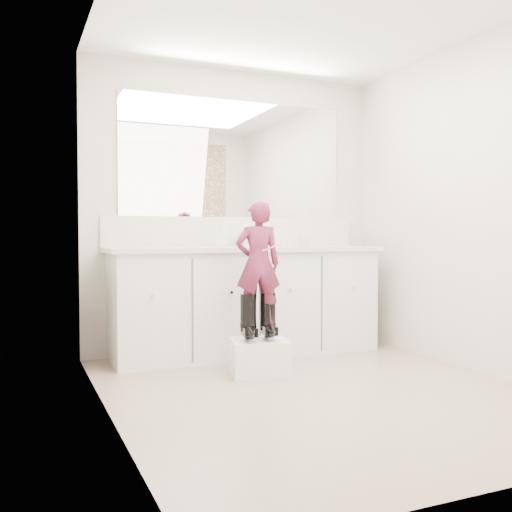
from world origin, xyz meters
name	(u,v)px	position (x,y,z in m)	size (l,w,h in m)	color
floor	(320,391)	(0.00, 0.00, 0.00)	(3.00, 3.00, 0.00)	#91755F
ceiling	(322,5)	(0.00, 0.00, 2.40)	(3.00, 3.00, 0.00)	white
wall_back	(235,210)	(0.00, 1.50, 1.20)	(2.60, 2.60, 0.00)	beige
wall_left	(108,194)	(-1.30, 0.00, 1.20)	(3.00, 3.00, 0.00)	beige
wall_right	(480,205)	(1.30, 0.00, 1.20)	(3.00, 3.00, 0.00)	beige
vanity_cabinet	(247,303)	(0.00, 1.23, 0.42)	(2.20, 0.55, 0.85)	silver
countertop	(248,249)	(0.00, 1.21, 0.87)	(2.28, 0.58, 0.04)	beige
backsplash	(235,232)	(0.00, 1.49, 1.02)	(2.28, 0.03, 0.25)	beige
mirror	(235,159)	(0.00, 1.49, 1.64)	(2.00, 0.02, 1.00)	white
faucet	(240,240)	(0.00, 1.38, 0.94)	(0.08, 0.08, 0.10)	silver
cup	(304,241)	(0.55, 1.24, 0.94)	(0.10, 0.10, 0.10)	beige
soap_bottle	(222,234)	(-0.20, 1.26, 1.00)	(0.10, 0.10, 0.21)	silver
step_stool	(259,357)	(-0.19, 0.53, 0.12)	(0.39, 0.32, 0.25)	white
boot_left	(248,317)	(-0.26, 0.55, 0.41)	(0.12, 0.22, 0.32)	black
boot_right	(268,316)	(-0.11, 0.55, 0.41)	(0.12, 0.22, 0.32)	black
toddler	(258,264)	(-0.19, 0.55, 0.78)	(0.32, 0.21, 0.87)	#9F315C
toothbrush	(272,247)	(-0.12, 0.47, 0.90)	(0.01, 0.01, 0.14)	#EA5B9D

